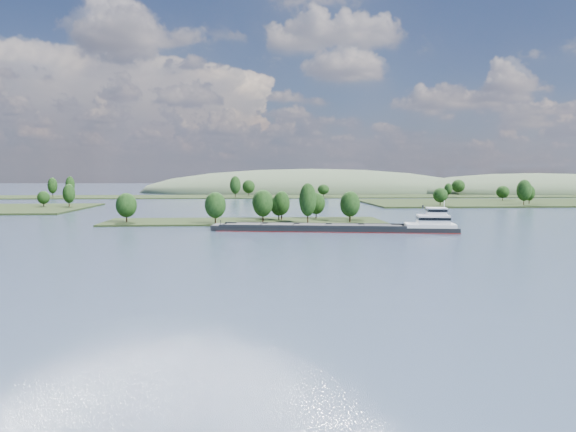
{
  "coord_description": "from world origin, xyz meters",
  "views": [
    {
      "loc": [
        1.79,
        -24.07,
        17.78
      ],
      "look_at": [
        12.37,
        130.0,
        6.0
      ],
      "focal_mm": 35.0,
      "sensor_mm": 36.0,
      "label": 1
    }
  ],
  "objects": [
    {
      "name": "hill_east",
      "position": [
        260.0,
        470.0,
        0.0
      ],
      "size": [
        260.0,
        140.0,
        36.0
      ],
      "primitive_type": "ellipsoid",
      "color": "#405138",
      "rests_on": "ground"
    },
    {
      "name": "hill_west",
      "position": [
        60.0,
        500.0,
        0.0
      ],
      "size": [
        320.0,
        160.0,
        44.0
      ],
      "primitive_type": "ellipsoid",
      "color": "#405138",
      "rests_on": "ground"
    },
    {
      "name": "ground",
      "position": [
        0.0,
        120.0,
        0.0
      ],
      "size": [
        1800.0,
        1800.0,
        0.0
      ],
      "primitive_type": "plane",
      "color": "#374860",
      "rests_on": "ground"
    },
    {
      "name": "cargo_barge",
      "position": [
        32.89,
        145.88,
        1.28
      ],
      "size": [
        75.65,
        21.54,
        10.17
      ],
      "color": "black",
      "rests_on": "ground"
    },
    {
      "name": "back_shoreline",
      "position": [
        6.33,
        399.78,
        0.72
      ],
      "size": [
        900.0,
        60.0,
        16.51
      ],
      "color": "black",
      "rests_on": "ground"
    },
    {
      "name": "tree_island",
      "position": [
        5.87,
        179.26,
        3.84
      ],
      "size": [
        100.0,
        30.0,
        15.06
      ],
      "color": "black",
      "rests_on": "ground"
    }
  ]
}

